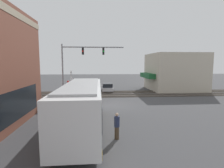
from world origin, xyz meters
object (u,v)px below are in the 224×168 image
city_bus (82,104)px  crossing_signal (72,82)px  parked_car_silver (107,87)px  pedestrian_at_crossing (72,93)px  parked_car_white (93,83)px  pedestrian_near_bus (117,126)px

city_bus → crossing_signal: size_ratio=2.69×
parked_car_silver → pedestrian_at_crossing: bearing=141.4°
crossing_signal → parked_car_silver: crossing_signal is taller
city_bus → parked_car_silver: (17.29, -2.60, -1.16)m
city_bus → parked_car_white: (23.65, -0.00, -1.15)m
parked_car_silver → parked_car_white: (6.36, 2.60, 0.00)m
pedestrian_at_crossing → pedestrian_near_bus: size_ratio=1.02×
parked_car_silver → parked_car_white: size_ratio=0.93×
pedestrian_at_crossing → pedestrian_near_bus: (-12.83, -4.62, -0.02)m
crossing_signal → pedestrian_near_bus: (-13.01, -4.68, -1.46)m
crossing_signal → parked_car_silver: size_ratio=0.87×
parked_car_silver → pedestrian_near_bus: size_ratio=2.66×
pedestrian_at_crossing → parked_car_white: bearing=-10.7°
crossing_signal → pedestrian_near_bus: bearing=-160.2°
crossing_signal → parked_car_silver: 8.04m
pedestrian_at_crossing → pedestrian_near_bus: pedestrian_at_crossing is taller
parked_car_silver → pedestrian_near_bus: 19.05m
parked_car_silver → pedestrian_near_bus: bearing=178.9°
city_bus → parked_car_white: city_bus is taller
parked_car_white → pedestrian_near_bus: (-25.41, -2.25, 0.19)m
parked_car_white → pedestrian_at_crossing: size_ratio=2.82×
crossing_signal → pedestrian_at_crossing: (-0.18, -0.06, -1.44)m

